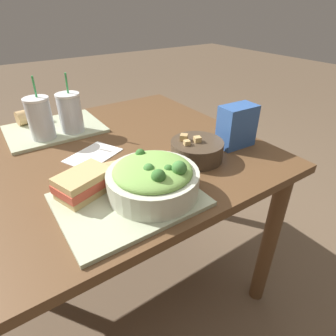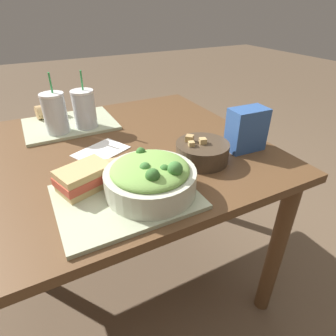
{
  "view_description": "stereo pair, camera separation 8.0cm",
  "coord_description": "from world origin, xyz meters",
  "views": [
    {
      "loc": [
        -0.26,
        -0.86,
        1.17
      ],
      "look_at": [
        0.12,
        -0.29,
        0.75
      ],
      "focal_mm": 30.0,
      "sensor_mm": 36.0,
      "label": 1
    },
    {
      "loc": [
        -0.2,
        -0.9,
        1.17
      ],
      "look_at": [
        0.12,
        -0.29,
        0.75
      ],
      "focal_mm": 30.0,
      "sensor_mm": 36.0,
      "label": 2
    }
  ],
  "objects": [
    {
      "name": "drink_cup_dark",
      "position": [
        -0.11,
        0.21,
        0.79
      ],
      "size": [
        0.09,
        0.09,
        0.23
      ],
      "color": "silver",
      "rests_on": "tray_far"
    },
    {
      "name": "tray_far",
      "position": [
        -0.05,
        0.29,
        0.71
      ],
      "size": [
        0.36,
        0.29,
        0.01
      ],
      "color": "#B2BC99",
      "rests_on": "dining_table"
    },
    {
      "name": "sandwich_near",
      "position": [
        -0.1,
        -0.22,
        0.75
      ],
      "size": [
        0.16,
        0.13,
        0.06
      ],
      "rotation": [
        0.0,
        0.0,
        0.33
      ],
      "color": "tan",
      "rests_on": "tray_near"
    },
    {
      "name": "drink_cup_red",
      "position": [
        0.01,
        0.21,
        0.78
      ],
      "size": [
        0.09,
        0.09,
        0.23
      ],
      "color": "silver",
      "rests_on": "tray_far"
    },
    {
      "name": "salad_bowl",
      "position": [
        0.05,
        -0.32,
        0.76
      ],
      "size": [
        0.25,
        0.25,
        0.11
      ],
      "color": "beige",
      "rests_on": "tray_near"
    },
    {
      "name": "tray_near",
      "position": [
        -0.02,
        -0.3,
        0.71
      ],
      "size": [
        0.36,
        0.29,
        0.01
      ],
      "color": "#B2BC99",
      "rests_on": "dining_table"
    },
    {
      "name": "napkin_folded",
      "position": [
        0.0,
        -0.01,
        0.7
      ],
      "size": [
        0.21,
        0.19,
        0.0
      ],
      "color": "white",
      "rests_on": "dining_table"
    },
    {
      "name": "soup_bowl",
      "position": [
        0.28,
        -0.22,
        0.74
      ],
      "size": [
        0.17,
        0.17,
        0.08
      ],
      "color": "#473828",
      "rests_on": "dining_table"
    },
    {
      "name": "baguette_far",
      "position": [
        -0.11,
        0.4,
        0.74
      ],
      "size": [
        0.11,
        0.07,
        0.06
      ],
      "rotation": [
        0.0,
        0.0,
        1.73
      ],
      "color": "tan",
      "rests_on": "tray_far"
    },
    {
      "name": "dining_table",
      "position": [
        0.0,
        0.0,
        0.61
      ],
      "size": [
        1.16,
        0.95,
        0.7
      ],
      "color": "brown",
      "rests_on": "ground_plane"
    },
    {
      "name": "ground_plane",
      "position": [
        0.0,
        0.0,
        0.0
      ],
      "size": [
        12.0,
        12.0,
        0.0
      ],
      "primitive_type": "plane",
      "color": "brown"
    },
    {
      "name": "chip_bag",
      "position": [
        0.46,
        -0.22,
        0.78
      ],
      "size": [
        0.13,
        0.08,
        0.15
      ],
      "rotation": [
        0.0,
        0.0,
        -0.05
      ],
      "color": "#335BA3",
      "rests_on": "dining_table"
    },
    {
      "name": "baguette_near",
      "position": [
        -0.05,
        -0.19,
        0.74
      ],
      "size": [
        0.15,
        0.08,
        0.06
      ],
      "rotation": [
        0.0,
        0.0,
        1.39
      ],
      "color": "tan",
      "rests_on": "tray_near"
    }
  ]
}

